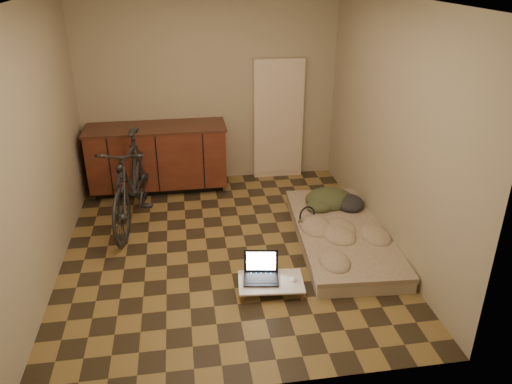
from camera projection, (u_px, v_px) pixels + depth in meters
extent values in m
cube|color=olive|center=(227.00, 248.00, 5.54)|extent=(3.50, 4.00, 0.00)
cube|color=tan|center=(209.00, 89.00, 6.77)|extent=(3.50, 0.00, 2.60)
cube|color=tan|center=(253.00, 237.00, 3.20)|extent=(3.50, 0.00, 2.60)
cube|color=tan|center=(40.00, 146.00, 4.74)|extent=(0.00, 4.00, 2.60)
cube|color=tan|center=(390.00, 128.00, 5.23)|extent=(0.00, 4.00, 2.60)
cube|color=black|center=(161.00, 184.00, 6.97)|extent=(1.70, 0.48, 0.10)
cube|color=#4A1F14|center=(158.00, 156.00, 6.74)|extent=(1.80, 0.60, 0.78)
cube|color=#452519|center=(155.00, 127.00, 6.57)|extent=(1.84, 0.62, 0.03)
cube|color=beige|center=(278.00, 119.00, 7.04)|extent=(0.70, 0.10, 1.70)
imported|color=black|center=(131.00, 177.00, 5.84)|extent=(0.82, 1.91, 1.19)
cube|color=#B7A992|center=(342.00, 237.00, 5.63)|extent=(1.10, 2.10, 0.13)
cube|color=#B9A78E|center=(342.00, 230.00, 5.60)|extent=(1.12, 2.12, 0.05)
cube|color=brown|center=(242.00, 298.00, 4.65)|extent=(0.04, 0.04, 0.09)
cube|color=brown|center=(241.00, 277.00, 4.96)|extent=(0.04, 0.04, 0.09)
cube|color=brown|center=(302.00, 296.00, 4.69)|extent=(0.04, 0.04, 0.09)
cube|color=brown|center=(297.00, 275.00, 4.99)|extent=(0.04, 0.04, 0.09)
cube|color=white|center=(271.00, 282.00, 4.80)|extent=(0.66, 0.46, 0.02)
cube|color=black|center=(261.00, 279.00, 4.81)|extent=(0.37, 0.29, 0.02)
cube|color=black|center=(261.00, 261.00, 4.89)|extent=(0.34, 0.12, 0.22)
cube|color=white|center=(261.00, 261.00, 4.89)|extent=(0.29, 0.09, 0.18)
ellipsoid|color=white|center=(293.00, 279.00, 4.80)|extent=(0.06, 0.10, 0.03)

